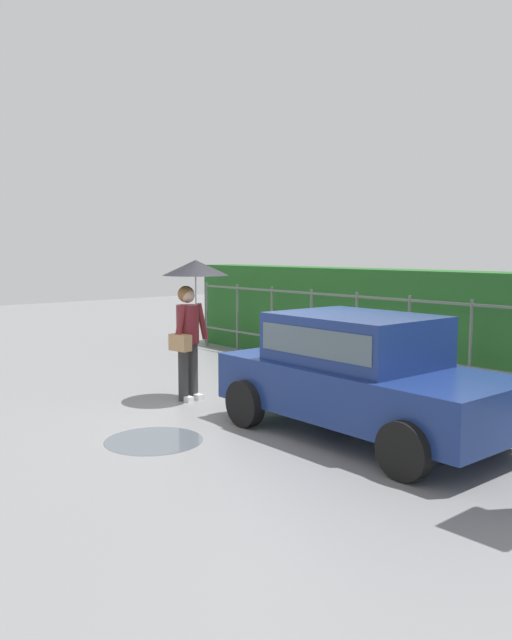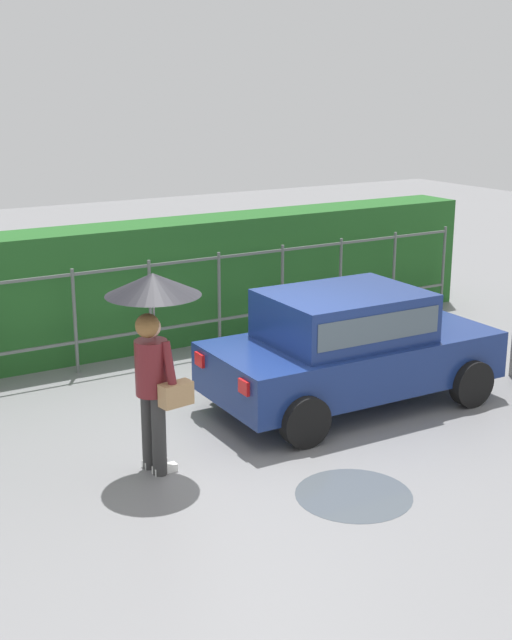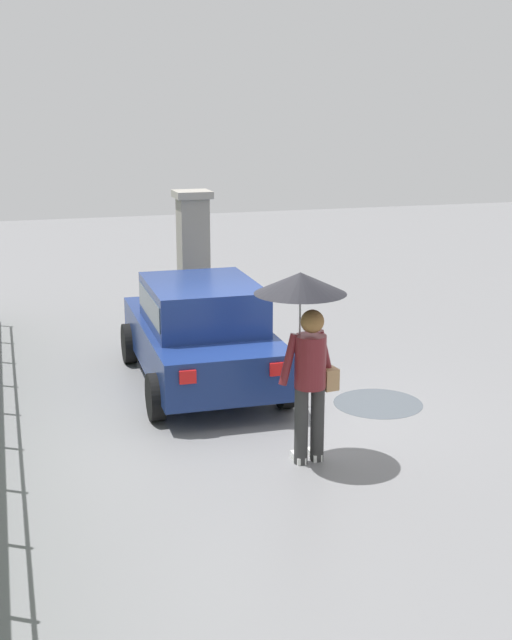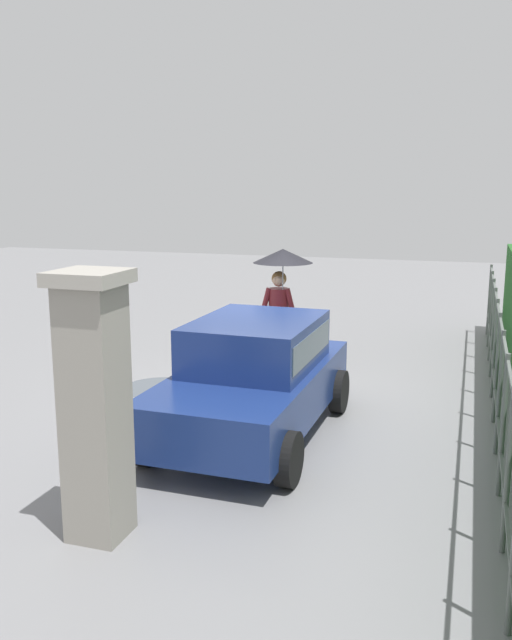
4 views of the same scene
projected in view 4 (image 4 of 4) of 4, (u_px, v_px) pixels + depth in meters
name	position (u px, v px, depth m)	size (l,w,h in m)	color
ground_plane	(261.00, 398.00, 10.04)	(40.00, 40.00, 0.00)	slate
car	(254.00, 373.00, 8.42)	(3.77, 1.92, 1.48)	navy
pedestrian	(281.00, 281.00, 11.07)	(0.98, 0.98, 2.11)	#333333
gate_pillar	(95.00, 404.00, 5.86)	(0.60, 0.60, 2.42)	gray
fence_section	(497.00, 363.00, 8.84)	(11.46, 0.05, 1.50)	#59605B
puddle_near	(160.00, 388.00, 10.53)	(1.17, 1.17, 0.00)	#4C545B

